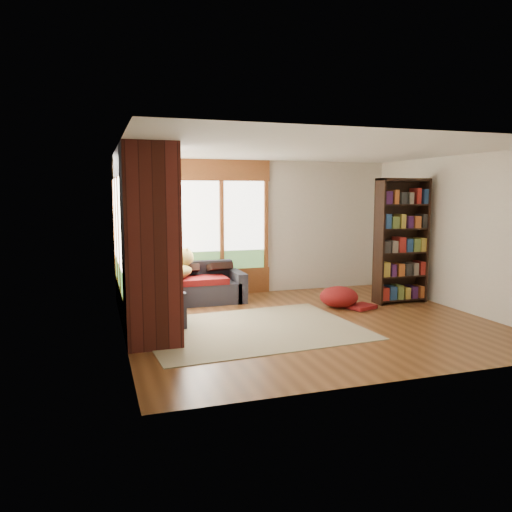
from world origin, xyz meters
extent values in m
plane|color=#5B3419|center=(0.00, 0.00, 0.00)|extent=(5.50, 5.50, 0.00)
plane|color=white|center=(0.00, 0.00, 2.60)|extent=(5.50, 5.50, 0.00)
cube|color=silver|center=(0.00, 2.50, 1.30)|extent=(5.50, 0.04, 2.60)
cube|color=silver|center=(0.00, -2.50, 1.30)|extent=(5.50, 0.04, 2.60)
cube|color=silver|center=(-2.75, 0.00, 1.30)|extent=(0.04, 5.00, 2.60)
cube|color=silver|center=(2.75, 0.00, 1.30)|extent=(0.04, 5.00, 2.60)
cube|color=brown|center=(-1.20, 2.47, 1.35)|extent=(2.82, 0.10, 1.90)
cube|color=white|center=(-1.20, 2.47, 1.35)|extent=(2.54, 0.09, 1.62)
cube|color=brown|center=(-2.72, 1.20, 1.35)|extent=(0.10, 2.62, 1.90)
cube|color=white|center=(-2.72, 1.20, 1.35)|extent=(0.09, 2.36, 1.62)
cube|color=#668359|center=(-2.69, 2.03, 1.75)|extent=(0.03, 0.72, 0.90)
cube|color=#471914|center=(-2.40, -0.35, 1.30)|extent=(0.70, 0.70, 2.60)
cube|color=#24252F|center=(-1.65, 2.05, 0.21)|extent=(2.20, 0.90, 0.42)
cube|color=#24252F|center=(-1.65, 2.40, 0.61)|extent=(2.20, 0.20, 0.38)
cube|color=#24252F|center=(-0.65, 2.05, 0.30)|extent=(0.20, 0.90, 0.60)
cube|color=maroon|center=(-1.75, 1.93, 0.48)|extent=(1.90, 0.66, 0.12)
cube|color=#24252F|center=(-2.30, 1.40, 0.21)|extent=(0.90, 2.20, 0.42)
cube|color=#24252F|center=(-2.65, 1.40, 0.61)|extent=(0.20, 2.20, 0.38)
cube|color=#24252F|center=(-2.30, 0.40, 0.30)|extent=(0.90, 0.20, 0.60)
cube|color=maroon|center=(-2.18, 1.05, 0.48)|extent=(0.66, 1.20, 0.12)
cube|color=maroon|center=(-2.18, 2.00, 0.48)|extent=(0.66, 0.66, 0.12)
cube|color=beige|center=(-0.95, -0.11, 0.01)|extent=(3.23, 2.56, 0.01)
cube|color=black|center=(2.60, 0.81, 1.11)|extent=(0.04, 0.32, 2.23)
cube|color=black|center=(1.68, 0.81, 1.11)|extent=(0.04, 0.32, 2.23)
cube|color=black|center=(2.14, 0.96, 1.11)|extent=(0.95, 0.02, 2.23)
cube|color=black|center=(2.14, 0.81, 0.06)|extent=(0.87, 0.30, 0.03)
cube|color=black|center=(2.14, 0.81, 0.49)|extent=(0.87, 0.30, 0.03)
cube|color=black|center=(2.14, 0.81, 0.91)|extent=(0.87, 0.30, 0.03)
cube|color=black|center=(2.14, 0.81, 1.34)|extent=(0.87, 0.30, 0.03)
cube|color=black|center=(2.14, 0.81, 1.76)|extent=(0.87, 0.30, 0.03)
cube|color=black|center=(2.14, 0.81, 2.19)|extent=(0.87, 0.30, 0.03)
cube|color=#726659|center=(2.14, 0.79, 1.11)|extent=(0.83, 0.24, 2.07)
ellipsoid|color=maroon|center=(0.91, 0.80, 0.19)|extent=(0.80, 0.80, 0.36)
ellipsoid|color=olive|center=(-1.82, 1.70, 0.74)|extent=(0.95, 0.88, 0.27)
sphere|color=olive|center=(-1.59, 1.87, 0.87)|extent=(0.45, 0.45, 0.32)
cone|color=olive|center=(-1.63, 1.84, 0.99)|extent=(0.16, 0.16, 0.14)
ellipsoid|color=#3A2B1B|center=(-2.31, 1.16, 0.72)|extent=(0.71, 0.86, 0.25)
sphere|color=#3A2B1B|center=(-2.41, 1.41, 0.84)|extent=(0.39, 0.39, 0.30)
cone|color=#3A2B1B|center=(-2.39, 1.36, 0.96)|extent=(0.14, 0.14, 0.13)
cube|color=black|center=(-0.95, 2.26, 0.76)|extent=(0.45, 0.12, 0.45)
cube|color=black|center=(-1.55, 2.26, 0.76)|extent=(0.45, 0.12, 0.45)
cube|color=black|center=(-2.48, 1.80, 0.76)|extent=(0.45, 0.12, 0.45)
cube|color=black|center=(-2.48, 0.70, 0.76)|extent=(0.45, 0.12, 0.45)
camera|label=1|loc=(-3.08, -6.84, 1.97)|focal=35.00mm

